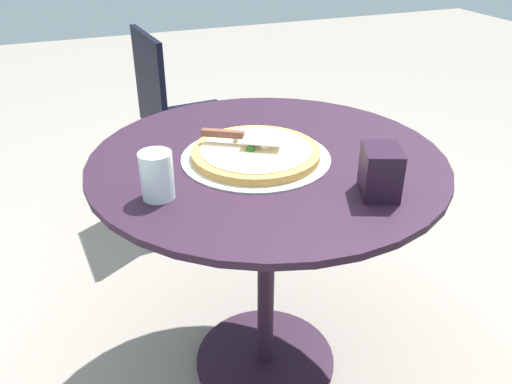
% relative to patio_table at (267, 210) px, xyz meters
% --- Properties ---
extents(ground_plane, '(10.00, 10.00, 0.00)m').
position_rel_patio_table_xyz_m(ground_plane, '(0.00, 0.00, -0.58)').
color(ground_plane, gray).
extents(patio_table, '(0.93, 0.93, 0.74)m').
position_rel_patio_table_xyz_m(patio_table, '(0.00, 0.00, 0.00)').
color(patio_table, '#291628').
rests_on(patio_table, ground).
extents(pizza_on_tray, '(0.38, 0.38, 0.04)m').
position_rel_patio_table_xyz_m(pizza_on_tray, '(0.03, 0.00, 0.18)').
color(pizza_on_tray, silver).
rests_on(pizza_on_tray, patio_table).
extents(pizza_server, '(0.20, 0.15, 0.02)m').
position_rel_patio_table_xyz_m(pizza_server, '(0.06, -0.04, 0.21)').
color(pizza_server, silver).
rests_on(pizza_server, pizza_on_tray).
extents(drinking_cup, '(0.07, 0.07, 0.11)m').
position_rel_patio_table_xyz_m(drinking_cup, '(0.31, 0.11, 0.22)').
color(drinking_cup, white).
rests_on(drinking_cup, patio_table).
extents(napkin_dispenser, '(0.11, 0.13, 0.11)m').
position_rel_patio_table_xyz_m(napkin_dispenser, '(-0.16, 0.28, 0.22)').
color(napkin_dispenser, black).
rests_on(napkin_dispenser, patio_table).
extents(patio_chair_near, '(0.42, 0.42, 0.85)m').
position_rel_patio_table_xyz_m(patio_chair_near, '(-0.00, -1.06, -0.08)').
color(patio_chair_near, black).
rests_on(patio_chair_near, ground).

